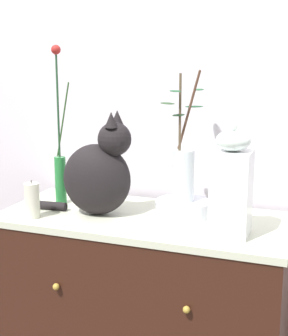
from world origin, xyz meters
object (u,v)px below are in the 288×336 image
bowl_porcelain (183,208)px  jar_lidded_porcelain (232,185)px  sideboard (144,333)px  vase_glass_clear (183,169)px  candle_pillar (32,201)px  cat_sitting (99,173)px  vase_slim_green (60,162)px

bowl_porcelain → jar_lidded_porcelain: jar_lidded_porcelain is taller
sideboard → jar_lidded_porcelain: 0.73m
sideboard → vase_glass_clear: 0.66m
jar_lidded_porcelain → bowl_porcelain: bearing=144.6°
candle_pillar → cat_sitting: bearing=31.0°
cat_sitting → bowl_porcelain: bearing=16.6°
sideboard → vase_glass_clear: (0.13, 0.06, 0.65)m
sideboard → bowl_porcelain: bearing=22.9°
jar_lidded_porcelain → sideboard: bearing=165.3°
bowl_porcelain → candle_pillar: candle_pillar is taller
vase_slim_green → jar_lidded_porcelain: bearing=-10.5°
cat_sitting → bowl_porcelain: cat_sitting is taller
candle_pillar → sideboard: bearing=23.0°
vase_glass_clear → sideboard: bearing=-156.3°
sideboard → vase_slim_green: vase_slim_green is taller
bowl_porcelain → vase_glass_clear: vase_glass_clear is taller
sideboard → vase_glass_clear: bearing=23.7°
sideboard → cat_sitting: bearing=-168.8°
bowl_porcelain → vase_glass_clear: size_ratio=0.43×
vase_glass_clear → candle_pillar: 0.56m
bowl_porcelain → cat_sitting: bearing=-163.4°
vase_slim_green → bowl_porcelain: (0.50, 0.01, -0.14)m
vase_slim_green → jar_lidded_porcelain: size_ratio=1.66×
jar_lidded_porcelain → candle_pillar: size_ratio=2.65×
bowl_porcelain → vase_glass_clear: 0.15m
vase_slim_green → vase_glass_clear: size_ratio=1.31×
jar_lidded_porcelain → cat_sitting: bearing=173.7°
vase_slim_green → bowl_porcelain: vase_slim_green is taller
vase_glass_clear → candle_pillar: vase_glass_clear is taller
sideboard → candle_pillar: candle_pillar is taller
vase_slim_green → bowl_porcelain: 0.52m
vase_slim_green → vase_glass_clear: 0.50m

